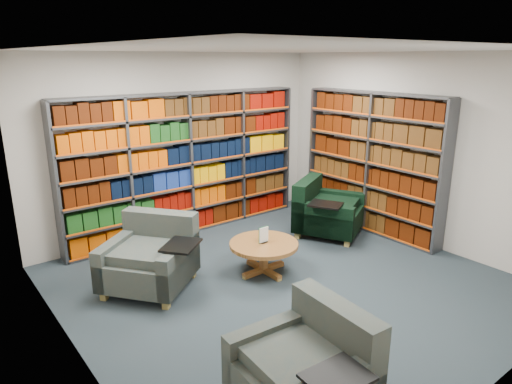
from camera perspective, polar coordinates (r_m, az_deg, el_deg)
room_shell at (r=5.34m, az=3.97°, el=2.16°), size 5.02×5.02×2.82m
bookshelf_back at (r=7.27m, az=-8.49°, el=3.44°), size 4.00×0.28×2.20m
bookshelf_right at (r=7.49m, az=14.28°, el=3.49°), size 0.28×2.50×2.20m
chair_teal_left at (r=5.79m, az=-12.82°, el=-8.11°), size 1.34×1.35×0.87m
chair_green_right at (r=7.34m, az=8.45°, el=-2.52°), size 1.29×1.29×0.87m
chair_teal_front at (r=3.92m, az=6.80°, el=-21.11°), size 0.98×1.11×0.84m
coffee_table at (r=5.95m, az=0.98°, el=-7.10°), size 0.89×0.89×0.63m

